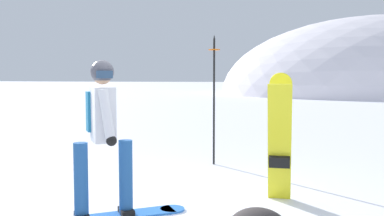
{
  "coord_description": "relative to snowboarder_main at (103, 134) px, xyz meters",
  "views": [
    {
      "loc": [
        1.47,
        -4.54,
        1.53
      ],
      "look_at": [
        -0.19,
        2.65,
        1.0
      ],
      "focal_mm": 39.79,
      "sensor_mm": 36.0,
      "label": 1
    }
  ],
  "objects": [
    {
      "name": "ridge_peak_main",
      "position": [
        9.83,
        38.13,
        -0.92
      ],
      "size": [
        28.78,
        25.91,
        14.25
      ],
      "color": "white",
      "rests_on": "ground"
    },
    {
      "name": "piste_marker_near",
      "position": [
        0.67,
        3.11,
        0.37
      ],
      "size": [
        0.2,
        0.2,
        2.27
      ],
      "color": "black",
      "rests_on": "ground"
    },
    {
      "name": "ground_plane",
      "position": [
        0.49,
        0.33,
        -0.92
      ],
      "size": [
        300.0,
        300.0,
        0.0
      ],
      "primitive_type": "plane",
      "color": "white"
    },
    {
      "name": "spare_snowboard",
      "position": [
        1.85,
        1.0,
        -0.11
      ],
      "size": [
        0.28,
        0.51,
        1.59
      ],
      "color": "yellow",
      "rests_on": "ground"
    },
    {
      "name": "snowboarder_main",
      "position": [
        0.0,
        0.0,
        0.0
      ],
      "size": [
        1.56,
        1.17,
        1.71
      ],
      "color": "blue",
      "rests_on": "ground"
    }
  ]
}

